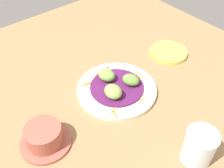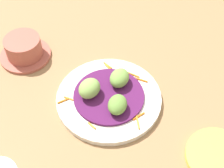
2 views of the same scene
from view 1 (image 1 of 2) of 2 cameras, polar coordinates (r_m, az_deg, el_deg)
table_surface at (r=83.92cm, az=0.05°, el=-0.46°), size 110.00×110.00×2.00cm
main_plate at (r=80.42cm, az=1.04°, el=-1.19°), size 24.45×24.45×1.42cm
cabbage_bed at (r=79.70cm, az=1.05°, el=-0.66°), size 16.44×16.44×0.64cm
carrot_garnish at (r=80.47cm, az=0.51°, el=-0.24°), size 18.82×18.46×0.40cm
guac_scoop_left at (r=75.04cm, az=0.24°, el=-1.66°), size 5.27×6.06×4.00cm
guac_scoop_center at (r=79.37cm, az=4.13°, el=0.92°), size 6.01×6.56×3.25cm
guac_scoop_right at (r=80.56cm, az=-1.17°, el=1.95°), size 5.71×6.48×3.53cm
side_plate_small at (r=97.22cm, az=12.23°, el=6.79°), size 13.44×13.44×1.24cm
terracotta_bowl at (r=68.89cm, az=-14.57°, el=-11.10°), size 13.22×13.22×5.91cm
water_glass at (r=66.07cm, az=18.49°, el=-12.85°), size 7.51×7.51×9.18cm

